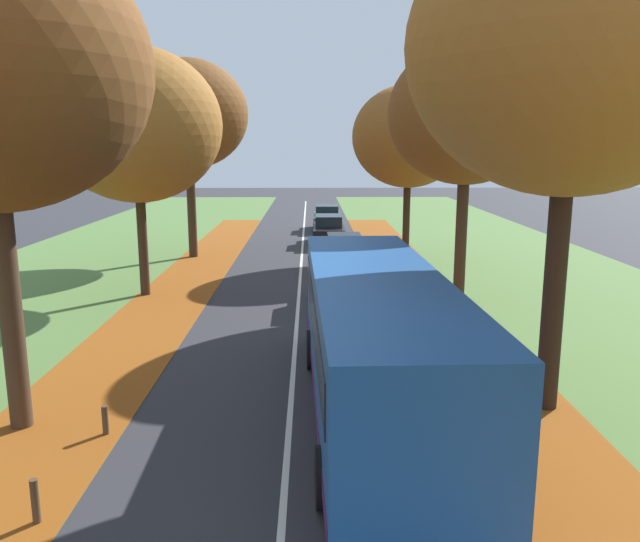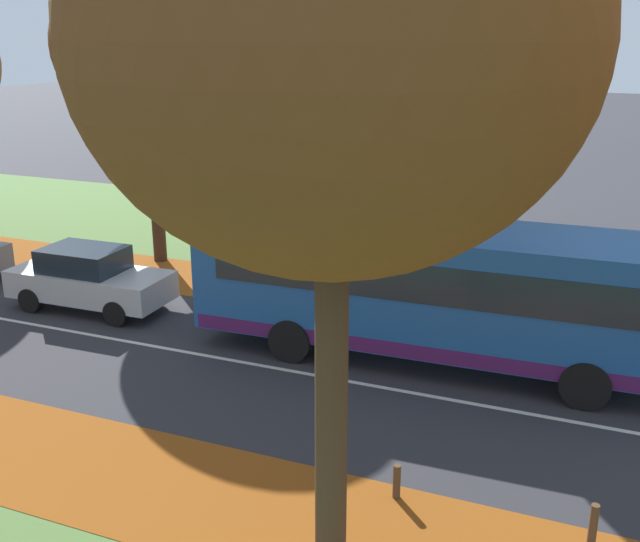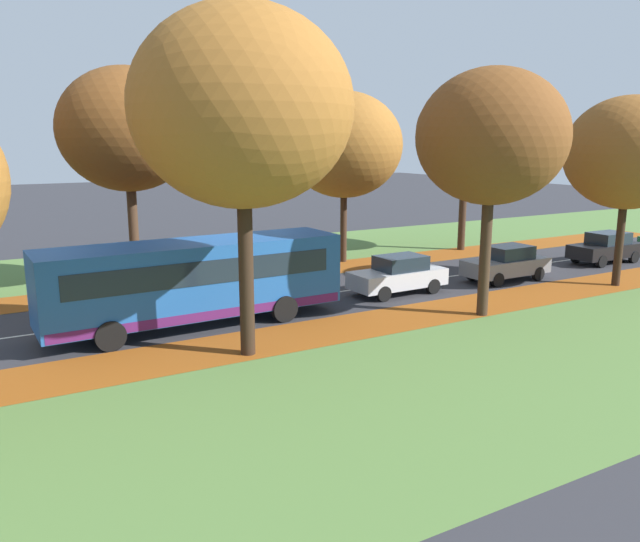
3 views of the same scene
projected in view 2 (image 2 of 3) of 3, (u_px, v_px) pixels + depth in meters
The scene contains 11 objects.
leaf_litter_left at pixel (87, 466), 12.44m from camera, with size 2.80×60.00×0.00m, color #8C4714.
grass_verge_right at pixel (202, 232), 26.76m from camera, with size 12.00×90.00×0.01m, color #517538.
leaf_litter_right at pixel (305, 293), 20.55m from camera, with size 2.80×60.00×0.00m, color #8C4714.
road_centre_line at pixel (12, 320), 18.65m from camera, with size 0.12×80.00×0.01m, color silver.
tree_left_near at pixel (333, 40), 8.08m from camera, with size 5.80×5.80×9.45m.
tree_right_near at pixel (468, 13), 17.63m from camera, with size 6.34×6.34×10.15m.
tree_right_mid at pixel (146, 45), 21.50m from camera, with size 5.34×5.34×8.91m.
bollard_fourth at pixel (593, 526), 10.39m from camera, with size 0.12×0.12×0.69m, color #4C3823.
bollard_fifth at pixel (397, 482), 11.52m from camera, with size 0.12×0.12×0.58m, color #4C3823.
bus at pixel (435, 286), 15.98m from camera, with size 2.86×10.46×2.98m.
car_silver_lead at pixel (89, 278), 19.25m from camera, with size 1.85×4.23×1.62m.
Camera 2 is at (-13.17, 6.31, 6.93)m, focal length 42.00 mm.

